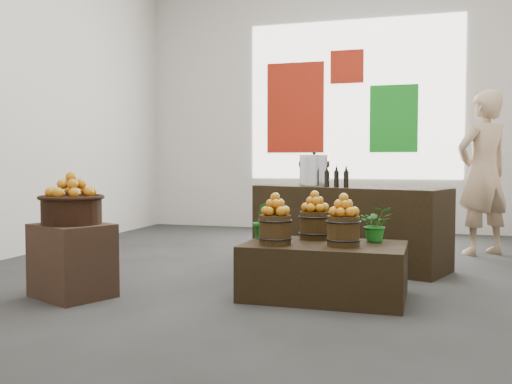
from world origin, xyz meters
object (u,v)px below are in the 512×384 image
(counter, at_px, (348,226))
(shopper, at_px, (483,173))
(wicker_basket, at_px, (72,211))
(display_table, at_px, (324,271))
(stock_pot_left, at_px, (314,171))
(crate, at_px, (72,260))

(counter, xyz_separation_m, shopper, (1.37, 1.11, 0.53))
(wicker_basket, bearing_deg, shopper, 43.33)
(display_table, xyz_separation_m, counter, (-0.00, 1.44, 0.19))
(display_table, relative_size, stock_pot_left, 4.03)
(wicker_basket, xyz_separation_m, counter, (1.89, 1.97, -0.27))
(counter, bearing_deg, stock_pot_left, -180.00)
(counter, relative_size, shopper, 1.06)
(display_table, distance_m, shopper, 2.99)
(display_table, height_order, shopper, shopper)
(stock_pot_left, bearing_deg, display_table, -76.50)
(shopper, bearing_deg, stock_pot_left, -8.02)
(crate, xyz_separation_m, wicker_basket, (0.00, 0.00, 0.39))
(crate, distance_m, display_table, 1.96)
(crate, xyz_separation_m, display_table, (1.89, 0.52, -0.07))
(crate, bearing_deg, counter, 46.18)
(display_table, distance_m, counter, 1.45)
(display_table, height_order, counter, counter)
(wicker_basket, height_order, shopper, shopper)
(crate, xyz_separation_m, stock_pot_left, (1.51, 2.11, 0.67))
(display_table, bearing_deg, stock_pot_left, 104.15)
(crate, bearing_deg, wicker_basket, 0.00)
(crate, bearing_deg, stock_pot_left, 54.37)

